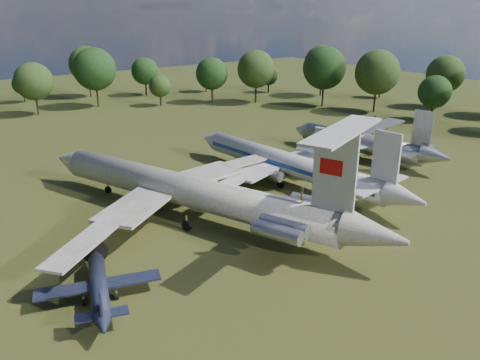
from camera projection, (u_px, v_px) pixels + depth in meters
ground at (190, 223)px, 59.94m from camera, size 300.00×300.00×0.00m
il62_airliner at (189, 197)px, 60.74m from camera, size 62.99×70.59×5.71m
tu104_jet at (288, 168)px, 73.09m from camera, size 41.18×51.70×4.79m
an12_transport at (360, 145)px, 85.48m from camera, size 35.41×38.38×4.47m
small_prop_west at (99, 290)px, 43.74m from camera, size 15.60×18.41×2.31m
person_on_il62 at (302, 195)px, 51.27m from camera, size 0.79×0.63×1.88m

